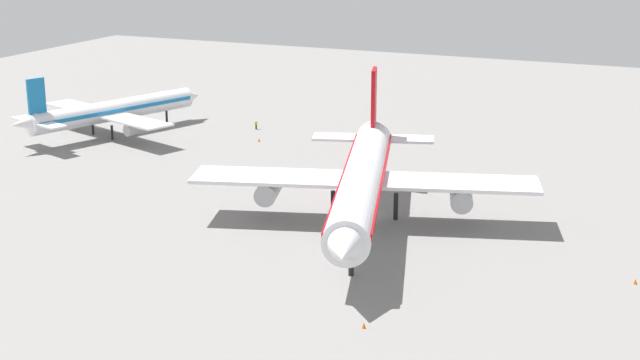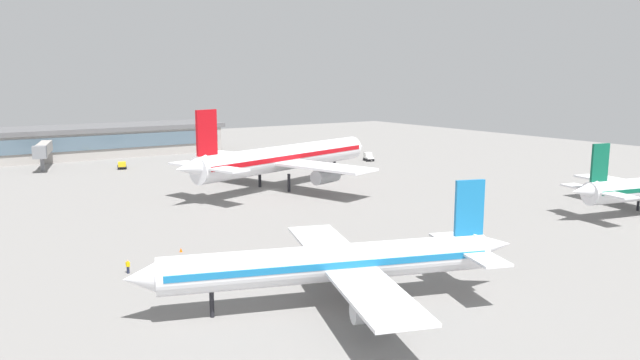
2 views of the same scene
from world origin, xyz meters
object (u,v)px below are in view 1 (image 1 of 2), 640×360
airplane_at_gate (112,111)px  safety_cone_near_gate (635,282)px  ground_crew_worker (256,125)px  safety_cone_mid_apron (259,140)px  safety_cone_far_side (364,325)px  airplane_taxiing (363,180)px

airplane_at_gate → safety_cone_near_gate: airplane_at_gate is taller
ground_crew_worker → safety_cone_near_gate: size_ratio=2.78×
safety_cone_near_gate → safety_cone_mid_apron: bearing=58.5°
safety_cone_near_gate → safety_cone_far_side: size_ratio=1.00×
ground_crew_worker → safety_cone_far_side: 89.01m
airplane_at_gate → safety_cone_mid_apron: 28.00m
ground_crew_worker → safety_cone_far_side: (-73.43, -50.31, -0.55)m
airplane_at_gate → safety_cone_mid_apron: airplane_at_gate is taller
airplane_at_gate → safety_cone_far_side: size_ratio=66.13×
safety_cone_mid_apron → safety_cone_near_gate: bearing=-121.5°
airplane_taxiing → ground_crew_worker: size_ratio=33.41×
airplane_at_gate → safety_cone_far_side: bearing=-110.0°
safety_cone_near_gate → airplane_at_gate: bearing=69.4°
ground_crew_worker → safety_cone_mid_apron: ground_crew_worker is taller
airplane_taxiing → safety_cone_mid_apron: (35.95, 33.86, -6.02)m
airplane_at_gate → safety_cone_mid_apron: bearing=-57.7°
safety_cone_near_gate → safety_cone_far_side: (-22.75, 23.44, 0.00)m
ground_crew_worker → safety_cone_mid_apron: size_ratio=2.78×
ground_crew_worker → airplane_taxiing: bearing=-178.9°
airplane_at_gate → airplane_taxiing: 67.66m
ground_crew_worker → safety_cone_far_side: size_ratio=2.78×
airplane_at_gate → airplane_taxiing: airplane_taxiing is taller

